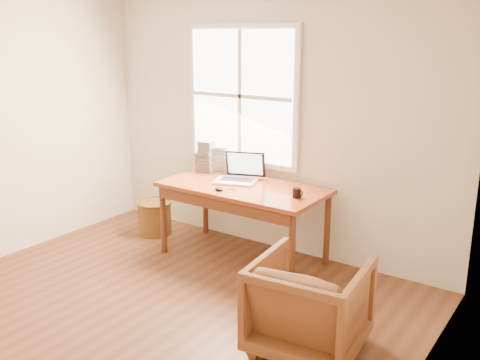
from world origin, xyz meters
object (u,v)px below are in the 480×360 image
object	(u,v)px
desk	(243,188)
cd_stack_a	(220,159)
coffee_mug	(297,193)
armchair	(310,305)
wicker_stool	(155,218)
laptop	(235,169)

from	to	relation	value
desk	cd_stack_a	bearing A→B (deg)	148.28
desk	coffee_mug	distance (m)	0.61
desk	armchair	world-z (taller)	desk
wicker_stool	coffee_mug	size ratio (longest dim) A/B	4.19
coffee_mug	armchair	bearing A→B (deg)	-33.61
desk	wicker_stool	bearing A→B (deg)	180.00
wicker_stool	coffee_mug	bearing A→B (deg)	-1.24
armchair	laptop	bearing A→B (deg)	-43.85
desk	laptop	world-z (taller)	laptop
wicker_stool	cd_stack_a	world-z (taller)	cd_stack_a
desk	cd_stack_a	distance (m)	0.61
desk	coffee_mug	world-z (taller)	coffee_mug
armchair	laptop	world-z (taller)	laptop
armchair	coffee_mug	distance (m)	1.29
desk	armchair	distance (m)	1.70
armchair	wicker_stool	xyz separation A→B (m)	(-2.47, 1.05, -0.16)
laptop	coffee_mug	bearing A→B (deg)	-26.73
laptop	coffee_mug	world-z (taller)	laptop
coffee_mug	cd_stack_a	xyz separation A→B (m)	(-1.11, 0.35, 0.09)
armchair	coffee_mug	xyz separation A→B (m)	(-0.67, 1.01, 0.45)
wicker_stool	desk	bearing A→B (deg)	-0.00
desk	laptop	size ratio (longest dim) A/B	4.06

